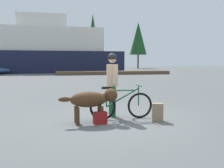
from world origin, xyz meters
TOP-DOWN VIEW (x-y plane):
  - ground_plane at (0.00, 0.00)m, footprint 160.00×160.00m
  - bicycle at (0.05, 0.14)m, footprint 1.72×0.44m
  - person_cyclist at (-0.08, 0.57)m, footprint 0.32×0.53m
  - dog at (-0.77, -0.13)m, footprint 1.47×0.45m
  - backpack at (0.89, -0.32)m, footprint 0.33×0.29m
  - handbag_pannier at (-0.60, -0.26)m, footprint 0.34×0.22m
  - dock_pier at (6.20, 24.56)m, footprint 13.48×2.35m
  - ferry_boat at (-4.60, 33.01)m, footprint 27.22×8.20m
  - pine_tree_far_left at (-9.20, 52.61)m, footprint 3.00×3.00m
  - pine_tree_center at (-2.88, 51.29)m, footprint 3.42×3.42m
  - pine_tree_far_right at (18.70, 50.74)m, footprint 3.76×3.76m
  - pine_tree_mid_back at (9.66, 57.22)m, footprint 2.92×2.92m

SIDE VIEW (x-z plane):
  - ground_plane at x=0.00m, z-range 0.00..0.00m
  - handbag_pannier at x=-0.60m, z-range 0.00..0.30m
  - dock_pier at x=6.20m, z-range 0.00..0.40m
  - backpack at x=0.89m, z-range 0.00..0.46m
  - bicycle at x=0.05m, z-range -0.07..0.83m
  - dog at x=-0.77m, z-range 0.16..1.01m
  - person_cyclist at x=-0.08m, z-range 0.19..1.95m
  - ferry_boat at x=-4.60m, z-range -1.28..7.23m
  - pine_tree_far_left at x=-9.20m, z-range 1.11..9.77m
  - pine_tree_center at x=-2.88m, z-range 1.63..11.00m
  - pine_tree_far_right at x=18.70m, z-range 1.53..11.73m
  - pine_tree_mid_back at x=9.66m, z-range 1.66..14.41m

